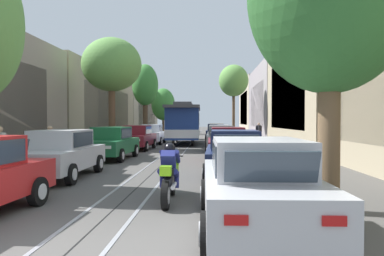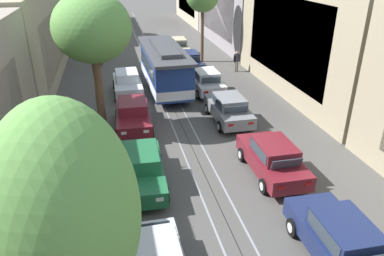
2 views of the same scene
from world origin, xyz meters
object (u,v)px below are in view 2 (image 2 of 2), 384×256
parked_car_navy_second_right (341,241)px  street_tree_kerb_left_near (66,215)px  parked_car_maroon_fourth_left (133,115)px  parked_car_grey_fourth_right (229,108)px  cable_car_trolley (165,68)px  parked_car_maroon_mid_right (272,158)px  street_tree_kerb_left_second (92,29)px  pedestrian_crossing_far (237,60)px  parked_car_white_fifth_right (206,81)px  parked_car_white_fifth_left (127,83)px  pedestrian_on_left_pavement (84,201)px  parked_car_navy_sixth_right (188,61)px  parked_car_green_mid_left (141,168)px  street_tree_kerb_left_mid (93,0)px  pedestrian_on_right_pavement (52,255)px  parked_car_beige_far_right (178,46)px

parked_car_navy_second_right → street_tree_kerb_left_near: bearing=-165.2°
parked_car_maroon_fourth_left → parked_car_grey_fourth_right: same height
parked_car_maroon_fourth_left → cable_car_trolley: cable_car_trolley is taller
parked_car_maroon_mid_right → street_tree_kerb_left_second: 10.63m
pedestrian_crossing_far → parked_car_navy_second_right: bearing=-100.0°
parked_car_white_fifth_right → pedestrian_crossing_far: pedestrian_crossing_far is taller
street_tree_kerb_left_second → parked_car_white_fifth_left: bearing=73.4°
parked_car_white_fifth_right → pedestrian_on_left_pavement: pedestrian_on_left_pavement is taller
parked_car_navy_sixth_right → parked_car_green_mid_left: bearing=-108.5°
street_tree_kerb_left_mid → parked_car_navy_second_right: bearing=-73.5°
pedestrian_on_right_pavement → pedestrian_crossing_far: pedestrian_crossing_far is taller
parked_car_beige_far_right → street_tree_kerb_left_second: 18.20m
pedestrian_on_right_pavement → pedestrian_on_left_pavement: bearing=72.5°
parked_car_green_mid_left → pedestrian_crossing_far: pedestrian_crossing_far is taller
parked_car_white_fifth_left → parked_car_navy_second_right: (5.49, -17.15, 0.00)m
parked_car_green_mid_left → parked_car_white_fifth_right: bearing=62.7°
parked_car_maroon_fourth_left → pedestrian_on_left_pavement: (-2.26, -7.77, 0.14)m
parked_car_maroon_fourth_left → pedestrian_on_right_pavement: bearing=-106.5°
parked_car_navy_sixth_right → parked_car_white_fifth_right: bearing=-88.9°
parked_car_grey_fourth_right → pedestrian_on_right_pavement: 13.07m
parked_car_navy_sixth_right → pedestrian_on_right_pavement: (-8.39, -20.74, 0.15)m
parked_car_white_fifth_left → street_tree_kerb_left_near: bearing=-95.8°
parked_car_white_fifth_left → parked_car_maroon_mid_right: size_ratio=1.00×
parked_car_maroon_mid_right → street_tree_kerb_left_near: 11.03m
parked_car_white_fifth_right → parked_car_beige_far_right: bearing=89.8°
parked_car_maroon_fourth_left → parked_car_maroon_mid_right: bearing=-47.9°
parked_car_navy_second_right → pedestrian_crossing_far: 20.98m
parked_car_white_fifth_left → street_tree_kerb_left_second: (-1.70, -5.69, 4.70)m
parked_car_white_fifth_left → parked_car_maroon_mid_right: (5.52, -11.92, 0.00)m
street_tree_kerb_left_mid → parked_car_green_mid_left: bearing=-84.7°
pedestrian_on_left_pavement → parked_car_white_fifth_right: bearing=58.8°
parked_car_navy_second_right → parked_car_maroon_mid_right: 5.23m
street_tree_kerb_left_mid → pedestrian_on_right_pavement: bearing=-92.6°
parked_car_green_mid_left → parked_car_beige_far_right: 22.64m
parked_car_white_fifth_left → pedestrian_on_right_pavement: bearing=-100.9°
parked_car_maroon_fourth_left → parked_car_white_fifth_left: size_ratio=1.01×
pedestrian_crossing_far → pedestrian_on_right_pavement: bearing=-122.0°
parked_car_maroon_fourth_left → street_tree_kerb_left_near: size_ratio=0.65×
parked_car_navy_second_right → street_tree_kerb_left_second: bearing=122.1°
parked_car_grey_fourth_right → parked_car_white_fifth_right: 5.24m
pedestrian_on_left_pavement → parked_car_beige_far_right: bearing=72.0°
parked_car_white_fifth_left → parked_car_navy_sixth_right: size_ratio=1.00×
parked_car_white_fifth_left → parked_car_navy_sixth_right: 7.12m
parked_car_green_mid_left → parked_car_navy_sixth_right: size_ratio=1.00×
parked_car_white_fifth_left → street_tree_kerb_left_mid: street_tree_kerb_left_mid is taller
parked_car_white_fifth_right → parked_car_navy_sixth_right: same height
parked_car_navy_sixth_right → parked_car_beige_far_right: size_ratio=1.00×
street_tree_kerb_left_second → parked_car_white_fifth_right: bearing=34.4°
parked_car_green_mid_left → parked_car_white_fifth_right: (5.56, 10.74, 0.00)m
parked_car_green_mid_left → parked_car_beige_far_right: size_ratio=1.00×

